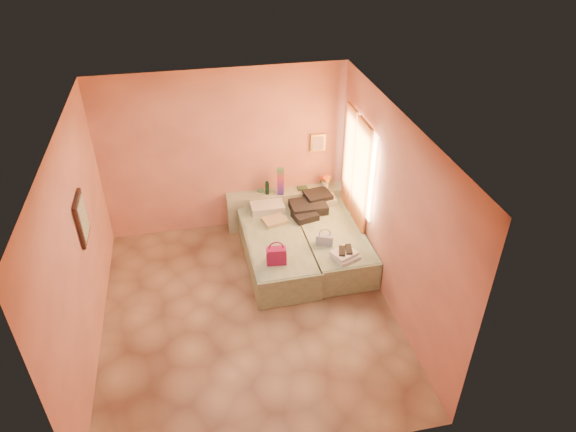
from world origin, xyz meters
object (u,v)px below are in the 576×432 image
flower_vase (325,180)px  bed_right (331,242)px  blue_handbag (324,240)px  headboard_ledge (286,207)px  towel_stack (346,255)px  bed_left (276,250)px  green_book (302,188)px  magenta_handbag (276,255)px  water_bottle (267,188)px

flower_vase → bed_right: bearing=-99.3°
blue_handbag → flower_vase: bearing=94.9°
headboard_ledge → towel_stack: bearing=-73.8°
bed_right → towel_stack: 0.81m
bed_left → green_book: green_book is taller
bed_left → flower_vase: size_ratio=7.12×
green_book → flower_vase: bearing=-1.1°
green_book → blue_handbag: (0.01, -1.44, -0.08)m
headboard_ledge → magenta_handbag: 1.80m
bed_right → blue_handbag: (-0.22, -0.37, 0.33)m
headboard_ledge → blue_handbag: size_ratio=7.99×
flower_vase → towel_stack: flower_vase is taller
water_bottle → blue_handbag: water_bottle is taller
bed_left → water_bottle: size_ratio=8.53×
bed_left → green_book: bearing=57.8°
water_bottle → magenta_handbag: (-0.16, -1.68, -0.13)m
bed_left → water_bottle: (0.05, 1.07, 0.52)m
bed_right → blue_handbag: 0.54m
bed_left → towel_stack: bearing=-39.1°
bed_left → blue_handbag: size_ratio=7.80×
bed_left → towel_stack: (0.90, -0.71, 0.30)m
bed_right → towel_stack: (-0.00, -0.76, 0.30)m
green_book → magenta_handbag: magenta_handbag is taller
water_bottle → flower_vase: size_ratio=0.83×
headboard_ledge → bed_left: size_ratio=1.02×
green_book → water_bottle: bearing=-173.5°
towel_stack → water_bottle: bearing=115.6°
bed_right → flower_vase: size_ratio=7.12×
headboard_ledge → water_bottle: water_bottle is taller
magenta_handbag → bed_right: bearing=38.8°
blue_handbag → bed_left: bearing=175.1°
green_book → magenta_handbag: 1.89m
green_book → blue_handbag: bearing=-87.2°
blue_handbag → magenta_handbag: bearing=-140.0°
bed_left → bed_right: same height
headboard_ledge → blue_handbag: (0.31, -1.42, 0.26)m
water_bottle → green_book: 0.63m
bed_left → magenta_handbag: size_ratio=7.06×
bed_right → water_bottle: 1.43m
magenta_handbag → blue_handbag: size_ratio=1.10×
headboard_ledge → towel_stack: headboard_ledge is taller
magenta_handbag → flower_vase: bearing=61.1°
bed_left → green_book: 1.37m
water_bottle → green_book: water_bottle is taller
bed_right → water_bottle: (-0.85, 1.02, 0.52)m
water_bottle → green_book: size_ratio=1.34×
bed_left → magenta_handbag: 0.72m
green_book → blue_handbag: size_ratio=0.68×
bed_right → water_bottle: water_bottle is taller
bed_right → flower_vase: 1.19m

